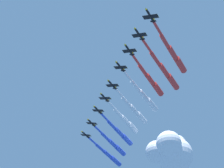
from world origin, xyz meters
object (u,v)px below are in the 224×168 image
(jet_port_inner, at_px, (165,71))
(jet_trail_starboard, at_px, (108,155))
(jet_port_mid, at_px, (144,96))
(jet_starboard_outer, at_px, (120,133))
(jet_trail_port, at_px, (113,144))
(jet_starboard_mid, at_px, (134,110))
(jet_port_outer, at_px, (126,120))
(jet_starboard_inner, at_px, (151,80))
(jet_lead, at_px, (173,53))

(jet_port_inner, distance_m, jet_trail_starboard, 99.14)
(jet_port_mid, height_order, jet_starboard_outer, jet_port_mid)
(jet_trail_port, relative_size, jet_trail_starboard, 0.97)
(jet_starboard_mid, distance_m, jet_port_outer, 13.82)
(jet_starboard_inner, distance_m, jet_trail_port, 72.59)
(jet_starboard_mid, bearing_deg, jet_port_outer, -147.84)
(jet_port_inner, distance_m, jet_starboard_mid, 40.62)
(jet_starboard_mid, height_order, jet_trail_port, jet_starboard_mid)
(jet_starboard_outer, height_order, jet_trail_port, jet_starboard_outer)
(jet_trail_port, bearing_deg, jet_port_mid, 29.43)
(jet_starboard_inner, relative_size, jet_trail_port, 0.93)
(jet_port_inner, relative_size, jet_port_outer, 1.12)
(jet_lead, relative_size, jet_starboard_inner, 1.04)
(jet_port_inner, height_order, jet_starboard_mid, jet_port_inner)
(jet_port_mid, distance_m, jet_trail_starboard, 71.87)
(jet_lead, xyz_separation_m, jet_port_outer, (-60.77, -34.61, 1.18))
(jet_starboard_mid, height_order, jet_trail_starboard, jet_starboard_mid)
(jet_port_inner, xyz_separation_m, jet_starboard_outer, (-60.66, -35.43, 0.11))
(jet_lead, height_order, jet_starboard_outer, jet_starboard_outer)
(jet_starboard_inner, xyz_separation_m, jet_port_mid, (-14.61, -5.41, -0.13))
(jet_port_inner, height_order, jet_trail_port, jet_port_inner)
(jet_lead, bearing_deg, jet_trail_port, -151.61)
(jet_lead, bearing_deg, jet_starboard_outer, -151.66)
(jet_port_mid, height_order, jet_port_outer, jet_port_mid)
(jet_port_inner, height_order, jet_starboard_inner, jet_starboard_inner)
(jet_port_inner, xyz_separation_m, jet_starboard_inner, (-8.79, -8.79, 1.87))
(jet_port_outer, relative_size, jet_trail_starboard, 0.90)
(jet_starboard_outer, bearing_deg, jet_trail_starboard, -153.72)
(jet_port_mid, height_order, jet_trail_port, jet_port_mid)
(jet_port_outer, relative_size, jet_trail_port, 0.93)
(jet_starboard_mid, bearing_deg, jet_lead, 29.05)
(jet_port_outer, bearing_deg, jet_port_mid, 33.89)
(jet_lead, bearing_deg, jet_port_outer, -150.34)
(jet_port_mid, bearing_deg, jet_starboard_inner, 20.33)
(jet_lead, bearing_deg, jet_starboard_inner, -149.23)
(jet_starboard_outer, bearing_deg, jet_trail_port, -151.29)
(jet_lead, distance_m, jet_starboard_outer, 85.87)
(jet_port_mid, bearing_deg, jet_starboard_outer, -150.33)
(jet_port_inner, bearing_deg, jet_starboard_outer, -149.71)
(jet_lead, xyz_separation_m, jet_trail_starboard, (-101.51, -53.56, -0.73))
(jet_port_outer, bearing_deg, jet_lead, 29.66)
(jet_starboard_inner, bearing_deg, jet_trail_starboard, -153.12)
(jet_starboard_mid, height_order, jet_starboard_outer, jet_starboard_outer)
(jet_trail_port, bearing_deg, jet_trail_starboard, -156.07)
(jet_starboard_inner, distance_m, jet_trail_starboard, 87.32)
(jet_trail_port, xyz_separation_m, jet_trail_starboard, (-13.46, -5.97, -1.00))
(jet_lead, bearing_deg, jet_trail_starboard, -152.18)
(jet_trail_starboard, bearing_deg, jet_starboard_inner, 26.88)
(jet_port_inner, bearing_deg, jet_trail_starboard, -150.88)
(jet_port_inner, bearing_deg, jet_port_mid, -148.74)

